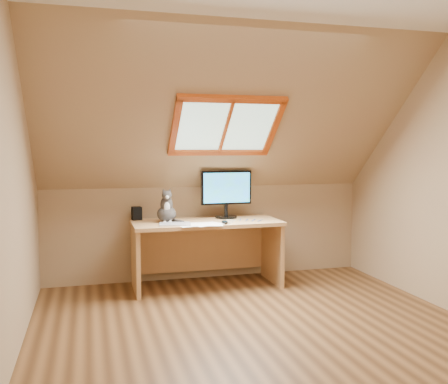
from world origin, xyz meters
name	(u,v)px	position (x,y,z in m)	size (l,w,h in m)	color
ground	(262,333)	(0.00, 0.00, 0.00)	(3.50, 3.50, 0.00)	brown
room_shell	(268,146)	(0.00, -0.09, 1.43)	(3.52, 3.52, 2.41)	tan
desk	(205,240)	(-0.11, 1.45, 0.47)	(1.49, 0.65, 0.68)	tan
monitor	(226,191)	(0.14, 1.51, 0.97)	(0.54, 0.23, 0.50)	black
cat	(167,210)	(-0.51, 1.39, 0.80)	(0.20, 0.24, 0.35)	#44403C
desk_speaker	(137,213)	(-0.79, 1.63, 0.75)	(0.09, 0.09, 0.13)	black
graphics_tablet	(175,224)	(-0.46, 1.21, 0.69)	(0.30, 0.21, 0.01)	#B2B2B7
mouse	(225,222)	(0.02, 1.14, 0.70)	(0.06, 0.10, 0.03)	black
papers	(202,225)	(-0.22, 1.12, 0.68)	(0.35, 0.30, 0.01)	white
cables	(242,221)	(0.23, 1.26, 0.68)	(0.51, 0.26, 0.01)	silver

